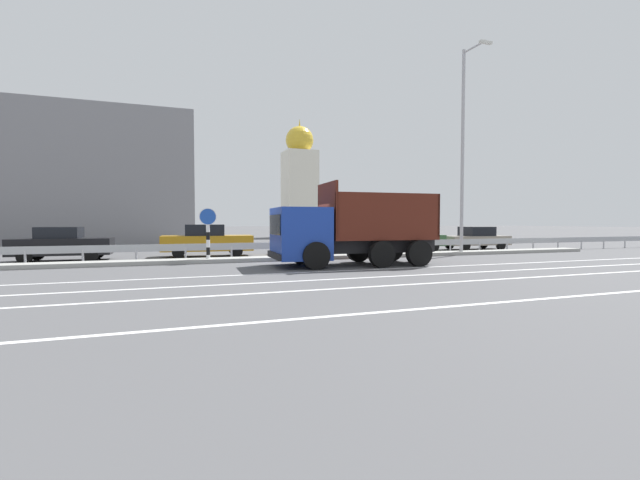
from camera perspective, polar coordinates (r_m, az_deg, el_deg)
ground_plane at (r=17.81m, az=-3.44°, el=-3.30°), size 320.00×320.00×0.00m
lane_strip_0 at (r=16.13m, az=7.35°, el=-3.90°), size 67.02×0.16×0.01m
lane_strip_1 at (r=14.38m, az=11.09°, el=-4.69°), size 67.02×0.16×0.01m
lane_strip_2 at (r=12.91m, az=15.21°, el=-5.54°), size 67.02×0.16×0.01m
lane_strip_3 at (r=10.62m, az=24.83°, el=-7.38°), size 67.02×0.16×0.01m
median_island at (r=19.88m, az=-5.26°, el=-2.45°), size 36.86×1.10×0.18m
median_guardrail at (r=21.04m, az=-6.14°, el=-0.88°), size 67.02×0.09×0.78m
dump_truck at (r=17.37m, az=2.08°, el=0.61°), size 6.85×3.13×3.35m
median_road_sign at (r=19.24m, az=-14.71°, el=0.78°), size 0.74×0.16×2.38m
street_lamp_1 at (r=24.59m, az=18.64°, el=11.97°), size 0.70×1.81×10.92m
parked_car_3 at (r=22.58m, az=-31.11°, el=-0.46°), size 4.08×2.10×1.55m
parked_car_4 at (r=22.79m, az=-14.84°, el=-0.08°), size 4.65×2.03×1.65m
parked_car_5 at (r=23.98m, az=-0.29°, el=-0.06°), size 4.50×1.87×1.49m
parked_car_6 at (r=26.61m, az=11.52°, el=0.09°), size 4.77×2.05×1.39m
parked_car_7 at (r=29.37m, az=20.00°, el=0.23°), size 4.33×2.14×1.47m
background_building_0 at (r=42.50m, az=-31.26°, el=6.62°), size 20.68×15.24×10.32m
church_tower at (r=50.42m, az=-2.73°, el=7.57°), size 3.60×3.60×13.80m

